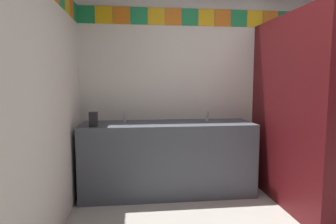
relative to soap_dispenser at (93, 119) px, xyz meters
name	(u,v)px	position (x,y,z in m)	size (l,w,h in m)	color
wall_back	(228,84)	(1.68, 0.51, 0.38)	(3.80, 0.09, 2.62)	silver
wall_side	(22,87)	(-0.27, -1.24, 0.38)	(0.09, 3.42, 2.62)	silver
vanity_counter	(168,157)	(0.83, 0.18, -0.50)	(2.02, 0.59, 0.86)	#4C515B
faucet_left	(125,118)	(0.33, 0.27, -0.03)	(0.04, 0.10, 0.14)	silver
faucet_right	(207,117)	(1.34, 0.27, -0.03)	(0.04, 0.10, 0.14)	silver
soap_dispenser	(93,119)	(0.00, 0.00, 0.00)	(0.09, 0.09, 0.16)	black
stall_divider	(311,115)	(2.18, -0.53, 0.08)	(0.92, 1.49, 2.04)	maroon
toilet	(305,167)	(2.52, 0.05, -0.63)	(0.39, 0.49, 0.74)	white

